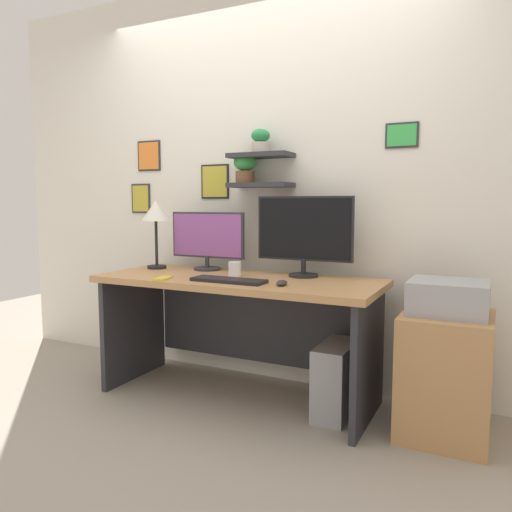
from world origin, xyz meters
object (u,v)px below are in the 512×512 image
at_px(monitor_left, 208,239).
at_px(drawer_cabinet, 445,374).
at_px(desk_lamp, 156,215).
at_px(computer_mouse, 282,283).
at_px(printer, 449,297).
at_px(cell_phone, 163,278).
at_px(desk, 242,309).
at_px(coffee_mug, 235,269).
at_px(keyboard, 229,280).
at_px(monitor_right, 304,232).
at_px(computer_tower_right, 336,379).

relative_size(monitor_left, drawer_cabinet, 0.85).
bearing_deg(monitor_left, desk_lamp, -164.83).
xyz_separation_m(monitor_left, computer_mouse, (0.70, -0.37, -0.19)).
xyz_separation_m(monitor_left, printer, (1.54, -0.18, -0.24)).
bearing_deg(cell_phone, monitor_left, 76.31).
xyz_separation_m(desk, cell_phone, (-0.37, -0.31, 0.21)).
bearing_deg(printer, coffee_mug, 179.88).
relative_size(monitor_left, keyboard, 1.24).
xyz_separation_m(desk_lamp, printer, (1.89, -0.08, -0.40)).
xyz_separation_m(keyboard, desk_lamp, (-0.73, 0.29, 0.36)).
distance_m(desk_lamp, printer, 1.93).
distance_m(monitor_right, coffee_mug, 0.48).
height_order(monitor_left, coffee_mug, monitor_left).
bearing_deg(desk_lamp, coffee_mug, -6.97).
bearing_deg(computer_tower_right, printer, 1.39).
bearing_deg(drawer_cabinet, monitor_left, 173.40).
relative_size(desk, drawer_cabinet, 2.71).
bearing_deg(computer_tower_right, cell_phone, -164.46).
distance_m(monitor_left, keyboard, 0.58).
height_order(drawer_cabinet, printer, printer).
relative_size(keyboard, computer_mouse, 4.89).
relative_size(desk, printer, 4.55).
bearing_deg(desk_lamp, keyboard, -21.83).
bearing_deg(coffee_mug, computer_mouse, -26.33).
bearing_deg(desk_lamp, computer_tower_right, -4.20).
distance_m(monitor_left, computer_tower_right, 1.24).
bearing_deg(printer, computer_tower_right, -178.61).
height_order(desk, keyboard, keyboard).
xyz_separation_m(keyboard, drawer_cabinet, (1.16, 0.21, -0.44)).
relative_size(cell_phone, printer, 0.37).
height_order(monitor_left, drawer_cabinet, monitor_left).
bearing_deg(printer, desk_lamp, 177.50).
bearing_deg(monitor_right, coffee_mug, -155.49).
height_order(keyboard, drawer_cabinet, keyboard).
bearing_deg(monitor_left, cell_phone, -92.98).
xyz_separation_m(monitor_left, keyboard, (0.38, -0.39, -0.20)).
xyz_separation_m(desk_lamp, drawer_cabinet, (1.89, -0.08, -0.80)).
relative_size(monitor_left, monitor_right, 0.89).
bearing_deg(desk_lamp, monitor_right, 5.25).
bearing_deg(monitor_right, computer_mouse, -87.98).
bearing_deg(keyboard, printer, 10.25).
bearing_deg(computer_tower_right, monitor_left, 168.75).
bearing_deg(computer_mouse, cell_phone, -172.60).
bearing_deg(keyboard, drawer_cabinet, 10.25).
xyz_separation_m(desk, drawer_cabinet, (1.20, -0.02, -0.22)).
bearing_deg(coffee_mug, cell_phone, -138.35).
bearing_deg(computer_tower_right, desk, 177.13).
bearing_deg(keyboard, computer_tower_right, 18.48).
bearing_deg(monitor_right, computer_tower_right, -34.85).
xyz_separation_m(printer, computer_tower_right, (-0.57, -0.01, -0.52)).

